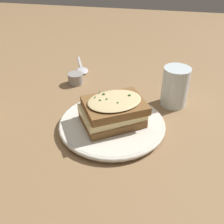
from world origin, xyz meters
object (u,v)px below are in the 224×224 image
(water_glass, at_px, (175,87))
(spoon, at_px, (82,70))
(condiment_pot, at_px, (76,79))
(sandwich, at_px, (113,111))
(dinner_plate, at_px, (112,124))

(water_glass, bearing_deg, spoon, 153.70)
(condiment_pot, bearing_deg, sandwich, -51.52)
(dinner_plate, height_order, condiment_pot, condiment_pot)
(dinner_plate, height_order, water_glass, water_glass)
(sandwich, xyz_separation_m, condiment_pot, (-0.16, 0.20, -0.03))
(sandwich, xyz_separation_m, spoon, (-0.17, 0.30, -0.05))
(dinner_plate, relative_size, water_glass, 2.38)
(dinner_plate, height_order, spoon, dinner_plate)
(dinner_plate, bearing_deg, spoon, 119.43)
(dinner_plate, bearing_deg, condiment_pot, 128.04)
(water_glass, bearing_deg, sandwich, -135.82)
(condiment_pot, bearing_deg, spoon, 94.93)
(dinner_plate, height_order, sandwich, sandwich)
(water_glass, relative_size, condiment_pot, 2.27)
(spoon, xyz_separation_m, condiment_pot, (0.01, -0.09, 0.01))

